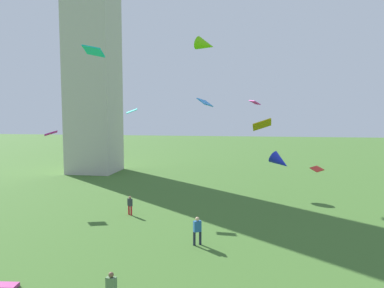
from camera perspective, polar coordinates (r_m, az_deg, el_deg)
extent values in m
cube|color=#B7B2A8|center=(53.85, -15.84, 20.16)|extent=(6.29, 6.29, 45.19)
cube|color=#51754C|center=(16.60, -12.87, -21.15)|extent=(0.46, 0.32, 0.62)
sphere|color=brown|center=(16.42, -12.90, -19.82)|extent=(0.23, 0.23, 0.23)
cylinder|color=#1E2333|center=(23.22, 0.38, -14.99)|extent=(0.16, 0.16, 0.87)
cylinder|color=#1E2333|center=(23.35, 1.33, -14.87)|extent=(0.16, 0.16, 0.87)
cube|color=#235693|center=(23.03, 0.86, -13.10)|extent=(0.55, 0.46, 0.69)
sphere|color=#D8AD84|center=(22.89, 0.86, -11.97)|extent=(0.25, 0.25, 0.25)
cylinder|color=red|center=(29.94, -9.75, -10.55)|extent=(0.14, 0.14, 0.76)
cylinder|color=red|center=(30.22, -10.12, -10.40)|extent=(0.14, 0.14, 0.76)
cube|color=#2D3338|center=(29.90, -9.96, -9.22)|extent=(0.47, 0.44, 0.60)
sphere|color=#A37556|center=(29.81, -9.97, -8.45)|extent=(0.22, 0.22, 0.22)
cube|color=#20C4B9|center=(33.37, -9.65, 5.26)|extent=(1.19, 0.93, 0.53)
cone|color=#67C60D|center=(20.53, 2.17, 15.66)|extent=(1.40, 1.11, 1.03)
cone|color=#1624BB|center=(36.58, 13.98, -2.74)|extent=(2.60, 2.32, 2.03)
cube|color=#11BBB8|center=(25.09, -15.57, 14.21)|extent=(1.35, 1.03, 0.79)
cube|color=#C31293|center=(35.59, -21.76, 1.61)|extent=(1.36, 1.34, 0.57)
cube|color=#2C8CEC|center=(36.18, 2.11, 6.70)|extent=(1.64, 2.03, 0.92)
cube|color=red|center=(30.89, 19.45, -3.80)|extent=(1.06, 1.19, 0.40)
cube|color=#B49707|center=(30.94, 11.20, 3.07)|extent=(1.64, 1.17, 1.16)
cube|color=#E80A9D|center=(37.52, 10.07, 6.60)|extent=(1.23, 1.47, 0.54)
cube|color=#A63177|center=(20.35, -27.83, -19.62)|extent=(1.16, 0.73, 0.19)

